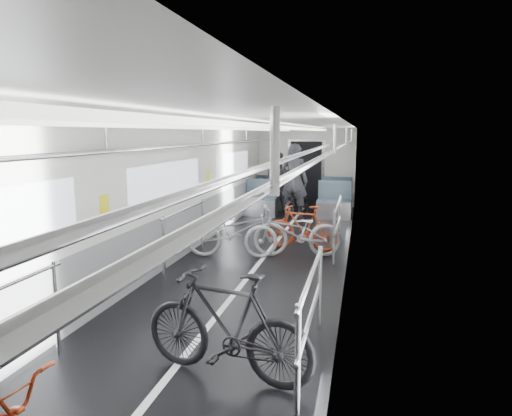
# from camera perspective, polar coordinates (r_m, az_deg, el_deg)

# --- Properties ---
(car_shell) EXTENTS (3.02, 14.01, 2.41)m
(car_shell) POSITION_cam_1_polar(r_m,az_deg,el_deg) (9.14, 2.29, 2.23)
(car_shell) COLOR black
(car_shell) RESTS_ON ground
(bike_left_far) EXTENTS (1.97, 1.07, 0.98)m
(bike_left_far) POSITION_cam_1_polar(r_m,az_deg,el_deg) (8.42, -2.37, -2.79)
(bike_left_far) COLOR #ABACB0
(bike_left_far) RESTS_ON floor
(bike_right_near) EXTENTS (1.80, 0.81, 1.04)m
(bike_right_near) POSITION_cam_1_polar(r_m,az_deg,el_deg) (4.35, -3.72, -14.32)
(bike_right_near) COLOR black
(bike_right_near) RESTS_ON floor
(bike_right_mid) EXTENTS (1.91, 1.16, 0.95)m
(bike_right_mid) POSITION_cam_1_polar(r_m,az_deg,el_deg) (8.36, 4.68, -3.03)
(bike_right_mid) COLOR #A7A7AB
(bike_right_mid) RESTS_ON floor
(bike_right_far) EXTENTS (1.52, 0.66, 0.88)m
(bike_right_far) POSITION_cam_1_polar(r_m,az_deg,el_deg) (8.93, 5.88, -2.44)
(bike_right_far) COLOR #9D3013
(bike_right_far) RESTS_ON floor
(bike_aisle) EXTENTS (0.91, 1.65, 0.82)m
(bike_aisle) POSITION_cam_1_polar(r_m,az_deg,el_deg) (12.18, 5.23, 0.61)
(bike_aisle) COLOR black
(bike_aisle) RESTS_ON floor
(person_standing) EXTENTS (0.80, 0.60, 2.00)m
(person_standing) POSITION_cam_1_polar(r_m,az_deg,el_deg) (12.12, 4.82, 3.36)
(person_standing) COLOR black
(person_standing) RESTS_ON floor
(person_seated) EXTENTS (0.86, 0.69, 1.72)m
(person_seated) POSITION_cam_1_polar(r_m,az_deg,el_deg) (13.50, 2.51, 3.41)
(person_seated) COLOR #343038
(person_seated) RESTS_ON floor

